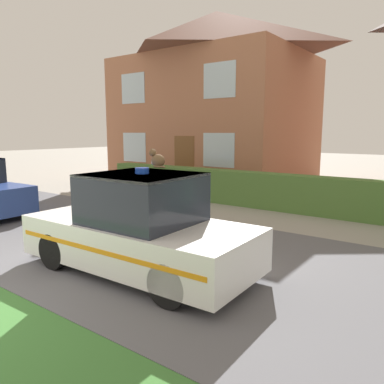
% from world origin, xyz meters
% --- Properties ---
extents(road_strip, '(28.00, 5.40, 0.01)m').
position_xyz_m(road_strip, '(0.00, 4.00, 0.01)').
color(road_strip, '#5B5B60').
rests_on(road_strip, ground).
extents(garden_hedge, '(13.50, 0.57, 1.06)m').
position_xyz_m(garden_hedge, '(0.99, 8.96, 0.53)').
color(garden_hedge, '#4C7233').
rests_on(garden_hedge, ground).
extents(police_car, '(3.95, 1.78, 1.70)m').
position_xyz_m(police_car, '(1.02, 2.99, 0.72)').
color(police_car, black).
rests_on(police_car, road_strip).
extents(cat, '(0.35, 0.20, 0.30)m').
position_xyz_m(cat, '(1.22, 3.21, 1.83)').
color(cat, brown).
rests_on(cat, police_car).
extents(house_left, '(8.61, 6.77, 7.75)m').
position_xyz_m(house_left, '(-4.80, 14.14, 3.95)').
color(house_left, '#A86B4C').
rests_on(house_left, ground).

